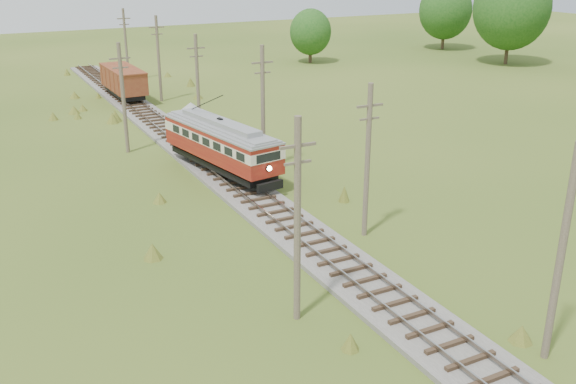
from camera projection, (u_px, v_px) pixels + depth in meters
railbed_main at (208, 162)px, 47.93m from camera, size 3.60×96.00×0.57m
streetcar at (221, 142)px, 44.79m from camera, size 4.67×11.85×5.35m
gondola at (123, 80)px, 68.11m from camera, size 3.06×8.93×2.95m
gravel_pile at (193, 109)px, 62.38m from camera, size 3.47×3.68×1.26m
utility_pole_r_1 at (561, 256)px, 23.66m from camera, size 0.30×0.30×8.80m
utility_pole_r_2 at (367, 160)px, 34.56m from camera, size 1.60×0.30×8.60m
utility_pole_r_3 at (263, 108)px, 45.26m from camera, size 1.60×0.30×9.00m
utility_pole_r_4 at (198, 81)px, 56.09m from camera, size 1.60×0.30×8.40m
utility_pole_r_5 at (159, 58)px, 66.99m from camera, size 1.60×0.30×8.90m
utility_pole_r_6 at (126, 44)px, 77.75m from camera, size 1.60×0.30×8.70m
utility_pole_l_a at (297, 220)px, 26.27m from camera, size 1.60×0.30×9.00m
utility_pole_l_b at (123, 97)px, 49.50m from camera, size 1.60×0.30×8.60m
tree_right_4 at (512, 8)px, 88.48m from camera, size 10.50×10.50×13.53m
tree_right_5 at (445, 10)px, 103.19m from camera, size 8.40×8.40×10.82m
tree_mid_b at (310, 32)px, 91.00m from camera, size 5.88×5.88×7.57m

